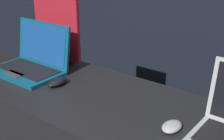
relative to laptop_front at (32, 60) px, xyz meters
The scene contains 4 objects.
laptop_front is the anchor object (origin of this frame).
mouse_front 0.26m from the laptop_front, 11.62° to the right, with size 0.06×0.12×0.04m.
promo_stand_front 0.25m from the laptop_front, 90.00° to the left, with size 0.35×0.07×0.45m.
mouse_back 0.89m from the laptop_front, ahead, with size 0.07×0.10×0.03m.
Camera 1 is at (0.75, -0.69, 1.52)m, focal length 50.00 mm.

